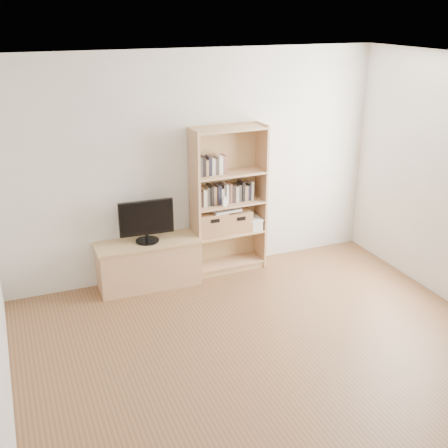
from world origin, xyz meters
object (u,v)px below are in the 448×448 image
television (146,222)px  basket_right (237,220)px  basket_left (211,224)px  tv_stand (149,264)px  laptop (225,209)px  bookshelf (229,201)px  baby_monitor (225,202)px

television → basket_right: 1.14m
television → basket_left: television is taller
tv_stand → basket_left: (0.78, 0.05, 0.37)m
television → laptop: size_ratio=1.80×
basket_left → bookshelf: bearing=1.9°
baby_monitor → laptop: 0.15m
tv_stand → television: television is taller
baby_monitor → basket_right: (0.20, 0.10, -0.29)m
basket_left → laptop: laptop is taller
basket_left → laptop: bearing=-3.3°
bookshelf → basket_right: size_ratio=5.68×
bookshelf → television: bearing=-178.3°
bookshelf → laptop: size_ratio=5.19×
basket_left → basket_right: 0.34m
television → tv_stand: bearing=-177.1°
tv_stand → laptop: bearing=3.3°
tv_stand → television: bearing=1.1°
bookshelf → laptop: (-0.06, -0.02, -0.09)m
bookshelf → baby_monitor: bookshelf is taller
television → baby_monitor: size_ratio=6.37×
tv_stand → laptop: laptop is taller
bookshelf → basket_left: size_ratio=5.11×
laptop → television: bearing=177.7°
baby_monitor → laptop: size_ratio=0.28×
baby_monitor → laptop: (0.04, 0.08, -0.12)m
basket_left → laptop: (0.18, -0.01, 0.16)m
tv_stand → baby_monitor: (0.92, -0.04, 0.65)m
bookshelf → basket_left: bookshelf is taller
basket_left → basket_right: basket_left is taller
tv_stand → television: size_ratio=1.87×
television → baby_monitor: 0.93m
basket_left → basket_right: size_ratio=1.11×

